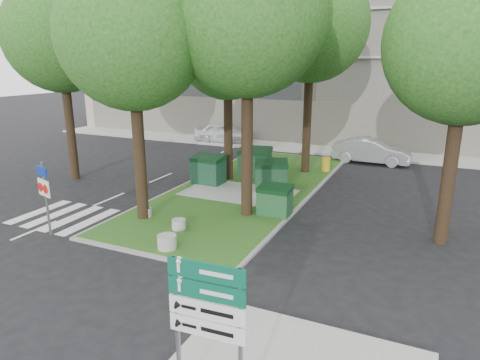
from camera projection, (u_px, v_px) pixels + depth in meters
The scene contains 24 objects.
ground at pixel (134, 252), 13.83m from camera, with size 120.00×120.00×0.00m, color black.
median_island at pixel (247, 188), 20.62m from camera, with size 6.00×16.00×0.12m, color #274B15.
median_kerb at pixel (247, 188), 20.62m from camera, with size 6.30×16.30×0.10m, color gray.
building_sidewalk at pixel (301, 148), 30.02m from camera, with size 42.00×3.00×0.12m, color #999993.
zebra_crossing at pixel (81, 220), 16.65m from camera, with size 5.00×3.00×0.01m, color silver.
apartment_building at pixel (332, 35), 34.44m from camera, with size 41.00×12.00×16.00m, color tan.
tree_median_near_left at pixel (134, 20), 14.67m from camera, with size 5.20×5.20×10.53m.
tree_median_near_right at pixel (251, 1), 14.83m from camera, with size 5.60×5.60×11.46m.
tree_median_mid at pixel (230, 39), 20.25m from camera, with size 4.80×4.80×9.99m.
tree_median_far at pixel (314, 12), 21.23m from camera, with size 5.80×5.80×11.93m.
tree_street_left at pixel (61, 25), 20.44m from camera, with size 5.40×5.40×11.00m.
tree_street_right at pixel (473, 26), 12.74m from camera, with size 5.00×5.00×10.06m.
dumpster_a at pixel (208, 169), 21.08m from camera, with size 1.61×1.17×1.44m.
dumpster_b at pixel (255, 162), 22.30m from camera, with size 1.83×1.42×1.55m.
dumpster_c at pixel (271, 175), 20.05m from camera, with size 1.81×1.55×1.42m.
dumpster_d at pixel (275, 200), 16.80m from camera, with size 1.30×0.91×1.20m.
bollard_left at pixel (145, 212), 16.66m from camera, with size 0.50×0.50×0.35m, color #A2A29D.
bollard_right at pixel (167, 242), 13.80m from camera, with size 0.62×0.62×0.45m, color #9E9F99.
bollard_mid at pixel (179, 224), 15.40m from camera, with size 0.50×0.50×0.36m, color #A5A4A0.
litter_bin at pixel (326, 164), 23.44m from camera, with size 0.44×0.44×0.77m, color gold.
traffic_sign_pole at pixel (45, 189), 14.72m from camera, with size 0.78×0.29×2.68m.
directional_sign at pixel (208, 313), 7.08m from camera, with size 1.38×0.16×2.77m.
car_white at pixel (224, 133), 32.03m from camera, with size 1.78×4.43×1.51m, color silver.
car_silver at pixel (371, 151), 25.69m from camera, with size 1.59×4.56×1.50m, color #93959A.
Camera 1 is at (8.39, -10.11, 5.99)m, focal length 32.00 mm.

